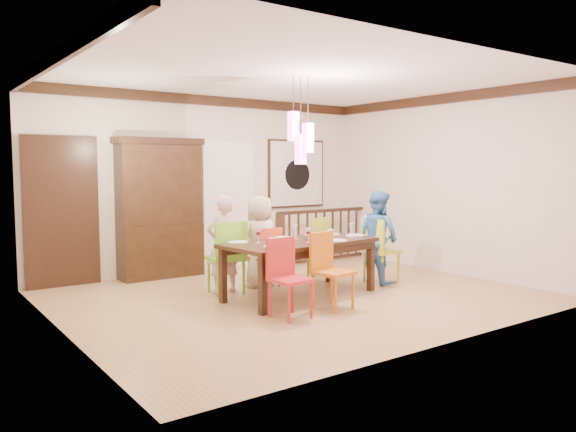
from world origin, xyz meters
TOP-DOWN VIEW (x-y plane):
  - floor at (0.00, 0.00)m, footprint 6.00×6.00m
  - ceiling at (0.00, 0.00)m, footprint 6.00×6.00m
  - wall_back at (0.00, 2.50)m, footprint 6.00×0.00m
  - wall_left at (-3.00, 0.00)m, footprint 0.00×5.00m
  - wall_right at (3.00, 0.00)m, footprint 0.00×5.00m
  - crown_molding at (0.00, 0.00)m, footprint 6.00×5.00m
  - panel_door at (-2.40, 2.45)m, footprint 1.04×0.07m
  - white_doorway at (0.35, 2.46)m, footprint 0.97×0.05m
  - painting at (1.80, 2.46)m, footprint 1.25×0.06m
  - pendant_cluster at (0.00, -0.06)m, footprint 0.27×0.21m
  - dining_table at (0.00, -0.06)m, footprint 2.19×1.18m
  - chair_far_left at (-0.72, 0.67)m, footprint 0.51×0.51m
  - chair_far_mid at (-0.04, 0.76)m, footprint 0.40×0.40m
  - chair_far_right at (0.71, 0.64)m, footprint 0.54×0.54m
  - chair_near_left at (-0.72, -0.85)m, footprint 0.44×0.44m
  - chair_near_mid at (-0.07, -0.83)m, footprint 0.49×0.49m
  - chair_end_right at (1.53, -0.04)m, footprint 0.45×0.45m
  - china_hutch at (-0.98, 2.30)m, footprint 1.37×0.46m
  - balustrade at (2.06, 1.95)m, footprint 2.14×0.15m
  - person_far_left at (-0.71, 0.75)m, footprint 0.52×0.37m
  - person_far_mid at (-0.09, 0.78)m, footprint 0.65×0.42m
  - person_end_right at (1.48, -0.02)m, footprint 0.53×0.67m
  - serving_bowl at (0.23, -0.14)m, footprint 0.42×0.42m
  - small_bowl at (-0.24, -0.01)m, footprint 0.24×0.24m
  - cup_left at (-0.49, -0.15)m, footprint 0.14×0.14m
  - cup_right at (0.65, 0.09)m, footprint 0.13×0.13m
  - plate_far_left at (-0.77, 0.24)m, footprint 0.26×0.26m
  - plate_far_mid at (-0.02, 0.24)m, footprint 0.26×0.26m
  - plate_far_right at (0.74, 0.21)m, footprint 0.26×0.26m
  - plate_near_left at (-0.62, -0.36)m, footprint 0.26×0.26m
  - plate_near_mid at (0.38, -0.36)m, footprint 0.26×0.26m
  - plate_end_right at (0.96, -0.08)m, footprint 0.26×0.26m
  - wine_glass_a at (-0.57, 0.07)m, footprint 0.08×0.08m
  - wine_glass_b at (0.07, 0.15)m, footprint 0.08×0.08m
  - wine_glass_c at (-0.02, -0.27)m, footprint 0.08×0.08m
  - wine_glass_d at (0.82, -0.17)m, footprint 0.08×0.08m
  - napkin at (-0.03, -0.37)m, footprint 0.18×0.14m

SIDE VIEW (x-z plane):
  - floor at x=0.00m, z-range 0.00..0.00m
  - chair_far_mid at x=-0.04m, z-range 0.06..0.92m
  - balustrade at x=2.06m, z-range 0.02..0.98m
  - chair_near_left at x=-0.72m, z-range 0.07..0.97m
  - chair_near_mid at x=-0.07m, z-range 0.07..1.00m
  - chair_end_right at x=1.53m, z-range 0.07..1.04m
  - chair_far_right at x=0.71m, z-range 0.07..1.05m
  - chair_far_left at x=-0.72m, z-range 0.07..1.08m
  - person_far_mid at x=-0.09m, z-range 0.00..1.32m
  - dining_table at x=0.00m, z-range 0.29..1.04m
  - person_far_left at x=-0.71m, z-range 0.00..1.34m
  - person_end_right at x=1.48m, z-range 0.00..1.38m
  - plate_far_left at x=-0.77m, z-range 0.75..0.76m
  - plate_far_mid at x=-0.02m, z-range 0.75..0.76m
  - plate_far_right at x=0.74m, z-range 0.75..0.76m
  - plate_near_left at x=-0.62m, z-range 0.75..0.76m
  - plate_near_mid at x=0.38m, z-range 0.75..0.76m
  - plate_end_right at x=0.96m, z-range 0.75..0.76m
  - napkin at x=-0.03m, z-range 0.75..0.76m
  - small_bowl at x=-0.24m, z-range 0.75..0.81m
  - serving_bowl at x=0.23m, z-range 0.75..0.83m
  - cup_left at x=-0.49m, z-range 0.75..0.84m
  - cup_right at x=0.65m, z-range 0.75..0.84m
  - wine_glass_a at x=-0.57m, z-range 0.75..0.94m
  - wine_glass_b at x=0.07m, z-range 0.75..0.94m
  - wine_glass_c at x=-0.02m, z-range 0.75..0.94m
  - wine_glass_d at x=0.82m, z-range 0.75..0.94m
  - panel_door at x=-2.40m, z-range -0.07..2.17m
  - white_doorway at x=0.35m, z-range -0.06..2.16m
  - china_hutch at x=-0.98m, z-range 0.01..2.18m
  - wall_back at x=0.00m, z-range -1.55..4.45m
  - wall_left at x=-3.00m, z-range -1.05..3.95m
  - wall_right at x=3.00m, z-range -1.05..3.95m
  - painting at x=1.80m, z-range 0.97..2.22m
  - pendant_cluster at x=0.00m, z-range 1.54..2.68m
  - crown_molding at x=0.00m, z-range 2.74..2.90m
  - ceiling at x=0.00m, z-range 2.90..2.90m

